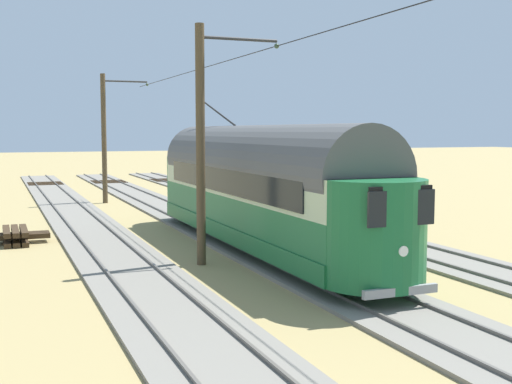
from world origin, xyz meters
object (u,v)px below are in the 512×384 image
at_px(spare_tie_stack, 15,236).
at_px(vintage_streetcar, 258,185).
at_px(catenary_pole_foreground, 105,136).
at_px(catenary_pole_mid_near, 203,141).

bearing_deg(spare_tie_stack, vintage_streetcar, 149.00).
xyz_separation_m(catenary_pole_foreground, spare_tie_stack, (5.27, 12.27, -3.54)).
bearing_deg(spare_tie_stack, catenary_pole_mid_near, 130.30).
relative_size(catenary_pole_foreground, spare_tie_stack, 3.05).
bearing_deg(catenary_pole_mid_near, catenary_pole_foreground, -90.00).
bearing_deg(catenary_pole_foreground, catenary_pole_mid_near, 90.00).
distance_m(vintage_streetcar, catenary_pole_foreground, 17.15).
distance_m(catenary_pole_foreground, catenary_pole_mid_near, 18.48).
xyz_separation_m(vintage_streetcar, catenary_pole_mid_near, (2.45, 1.58, 1.55)).
distance_m(catenary_pole_mid_near, spare_tie_stack, 8.88).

